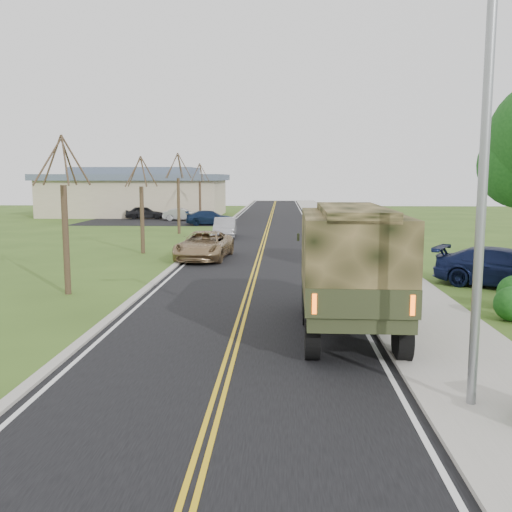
# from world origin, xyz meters

# --- Properties ---
(ground) EXTENTS (160.00, 160.00, 0.00)m
(ground) POSITION_xyz_m (0.00, 0.00, 0.00)
(ground) COLOR #35501A
(ground) RESTS_ON ground
(road) EXTENTS (8.00, 120.00, 0.01)m
(road) POSITION_xyz_m (0.00, 40.00, 0.01)
(road) COLOR black
(road) RESTS_ON ground
(curb_right) EXTENTS (0.30, 120.00, 0.12)m
(curb_right) POSITION_xyz_m (4.15, 40.00, 0.06)
(curb_right) COLOR #9E998E
(curb_right) RESTS_ON ground
(sidewalk_right) EXTENTS (3.20, 120.00, 0.10)m
(sidewalk_right) POSITION_xyz_m (5.90, 40.00, 0.05)
(sidewalk_right) COLOR #9E998E
(sidewalk_right) RESTS_ON ground
(curb_left) EXTENTS (0.30, 120.00, 0.10)m
(curb_left) POSITION_xyz_m (-4.15, 40.00, 0.05)
(curb_left) COLOR #9E998E
(curb_left) RESTS_ON ground
(street_light) EXTENTS (1.65, 0.22, 8.00)m
(street_light) POSITION_xyz_m (4.90, -0.50, 4.43)
(street_light) COLOR gray
(street_light) RESTS_ON ground
(bare_tree_a) EXTENTS (1.93, 2.26, 6.08)m
(bare_tree_a) POSITION_xyz_m (-7.00, 10.00, 2.63)
(bare_tree_a) COLOR #38281C
(bare_tree_a) RESTS_ON ground
(bare_tree_b) EXTENTS (1.83, 2.14, 5.73)m
(bare_tree_b) POSITION_xyz_m (-7.00, 22.00, 2.48)
(bare_tree_b) COLOR #38281C
(bare_tree_b) RESTS_ON ground
(bare_tree_c) EXTENTS (2.04, 2.39, 6.42)m
(bare_tree_c) POSITION_xyz_m (-7.00, 34.00, 2.78)
(bare_tree_c) COLOR #38281C
(bare_tree_c) RESTS_ON ground
(bare_tree_d) EXTENTS (1.88, 2.20, 5.91)m
(bare_tree_d) POSITION_xyz_m (-7.00, 46.00, 2.55)
(bare_tree_d) COLOR #38281C
(bare_tree_d) RESTS_ON ground
(commercial_building) EXTENTS (25.50, 21.50, 5.65)m
(commercial_building) POSITION_xyz_m (-15.98, 55.97, 2.69)
(commercial_building) COLOR tan
(commercial_building) RESTS_ON ground
(military_truck) EXTENTS (2.73, 7.48, 3.70)m
(military_truck) POSITION_xyz_m (3.20, 4.89, 2.12)
(military_truck) COLOR black
(military_truck) RESTS_ON ground
(suv_champagne) EXTENTS (2.97, 5.71, 1.54)m
(suv_champagne) POSITION_xyz_m (-3.00, 19.68, 0.77)
(suv_champagne) COLOR #957954
(suv_champagne) RESTS_ON ground
(sedan_silver) EXTENTS (1.81, 4.60, 1.49)m
(sedan_silver) POSITION_xyz_m (-3.00, 31.14, 0.75)
(sedan_silver) COLOR #A6A5AA
(sedan_silver) RESTS_ON ground
(pickup_navy) EXTENTS (5.95, 4.72, 1.61)m
(pickup_navy) POSITION_xyz_m (10.41, 12.14, 0.81)
(pickup_navy) COLOR #0F173A
(pickup_navy) RESTS_ON ground
(lot_car_dark) EXTENTS (4.35, 2.35, 1.41)m
(lot_car_dark) POSITION_xyz_m (-13.64, 50.00, 0.70)
(lot_car_dark) COLOR black
(lot_car_dark) RESTS_ON ground
(lot_car_silver) EXTENTS (3.99, 1.41, 1.31)m
(lot_car_silver) POSITION_xyz_m (-9.14, 47.74, 0.66)
(lot_car_silver) COLOR #ACABB0
(lot_car_silver) RESTS_ON ground
(lot_car_navy) EXTENTS (4.97, 2.61, 1.37)m
(lot_car_navy) POSITION_xyz_m (-5.51, 42.47, 0.69)
(lot_car_navy) COLOR #101D3B
(lot_car_navy) RESTS_ON ground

